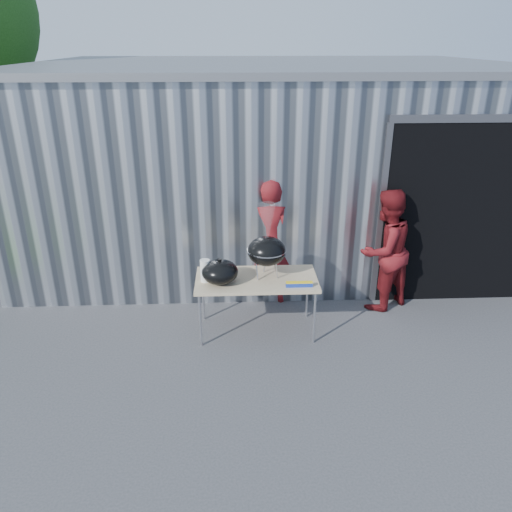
{
  "coord_description": "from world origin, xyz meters",
  "views": [
    {
      "loc": [
        0.09,
        -4.58,
        3.46
      ],
      "look_at": [
        0.35,
        0.94,
        1.05
      ],
      "focal_mm": 35.0,
      "sensor_mm": 36.0,
      "label": 1
    }
  ],
  "objects_px": {
    "kettle_grill": "(267,246)",
    "person_bystander": "(384,250)",
    "person_cook": "(269,242)",
    "folding_table": "(256,281)"
  },
  "relations": [
    {
      "from": "kettle_grill",
      "to": "person_bystander",
      "type": "xyz_separation_m",
      "value": [
        1.63,
        0.55,
        -0.32
      ]
    },
    {
      "from": "kettle_grill",
      "to": "person_cook",
      "type": "height_order",
      "value": "person_cook"
    },
    {
      "from": "person_cook",
      "to": "person_bystander",
      "type": "height_order",
      "value": "person_cook"
    },
    {
      "from": "kettle_grill",
      "to": "person_bystander",
      "type": "height_order",
      "value": "kettle_grill"
    },
    {
      "from": "folding_table",
      "to": "person_bystander",
      "type": "relative_size",
      "value": 0.89
    },
    {
      "from": "person_cook",
      "to": "folding_table",
      "type": "bearing_deg",
      "value": 84.27
    },
    {
      "from": "folding_table",
      "to": "person_cook",
      "type": "relative_size",
      "value": 0.84
    },
    {
      "from": "kettle_grill",
      "to": "person_bystander",
      "type": "relative_size",
      "value": 0.56
    },
    {
      "from": "person_cook",
      "to": "person_bystander",
      "type": "distance_m",
      "value": 1.56
    },
    {
      "from": "folding_table",
      "to": "kettle_grill",
      "type": "bearing_deg",
      "value": 16.52
    }
  ]
}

